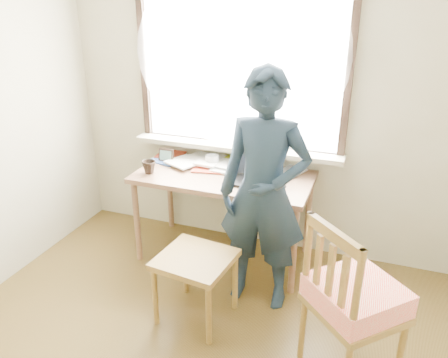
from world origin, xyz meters
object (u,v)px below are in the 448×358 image
(mug_dark, at_px, (149,167))
(person, at_px, (264,193))
(mug_white, at_px, (212,161))
(side_chair, at_px, (353,298))
(work_chair, at_px, (195,266))
(laptop, at_px, (251,173))
(desk, at_px, (224,184))

(mug_dark, bearing_deg, person, -13.86)
(mug_white, relative_size, side_chair, 0.12)
(side_chair, bearing_deg, mug_white, 139.57)
(side_chair, bearing_deg, work_chair, 172.07)
(laptop, xyz_separation_m, person, (0.21, -0.41, 0.04))
(mug_white, bearing_deg, mug_dark, -141.99)
(desk, distance_m, mug_white, 0.26)
(desk, xyz_separation_m, mug_dark, (-0.59, -0.18, 0.13))
(laptop, bearing_deg, person, -62.63)
(mug_white, bearing_deg, side_chair, -40.43)
(work_chair, relative_size, person, 0.31)
(desk, bearing_deg, mug_dark, -163.08)
(laptop, xyz_separation_m, side_chair, (0.90, -0.93, -0.29))
(desk, height_order, mug_white, mug_white)
(laptop, distance_m, side_chair, 1.33)
(mug_dark, bearing_deg, desk, 16.92)
(person, bearing_deg, mug_white, 135.49)
(mug_white, distance_m, mug_dark, 0.55)
(desk, distance_m, mug_dark, 0.64)
(desk, xyz_separation_m, side_chair, (1.15, -0.96, -0.15))
(laptop, relative_size, mug_dark, 3.21)
(laptop, height_order, work_chair, laptop)
(mug_dark, xyz_separation_m, work_chair, (0.68, -0.63, -0.41))
(mug_white, bearing_deg, work_chair, -75.35)
(mug_white, relative_size, person, 0.07)
(side_chair, bearing_deg, laptop, 134.01)
(mug_white, relative_size, work_chair, 0.23)
(laptop, distance_m, mug_dark, 0.85)
(desk, xyz_separation_m, work_chair, (0.09, -0.81, -0.28))
(laptop, xyz_separation_m, mug_white, (-0.41, 0.18, -0.01))
(work_chair, bearing_deg, mug_white, 104.65)
(desk, bearing_deg, work_chair, -83.73)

